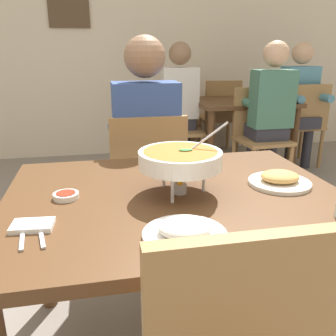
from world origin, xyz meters
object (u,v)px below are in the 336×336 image
Objects in this scene: appetizer_plate at (280,180)px; patron_bg_right at (269,107)px; chair_diner_main at (147,180)px; diner_main at (145,139)px; chair_bg_middle at (180,123)px; chair_bg_right at (258,131)px; dining_table_far at (241,112)px; rice_plate at (185,231)px; dining_table_main at (176,218)px; curry_bowl at (180,160)px; chair_bg_corner at (182,115)px; sauce_dish at (66,195)px; chair_bg_left at (303,121)px; chair_bg_window at (220,113)px; patron_bg_left at (300,98)px; patron_bg_middle at (179,100)px.

appetizer_plate is 1.99m from patron_bg_right.
diner_main reaches higher than chair_diner_main.
chair_bg_middle is 0.83m from chair_bg_right.
appetizer_plate is 2.07m from chair_bg_right.
rice_plate is at bearing -115.55° from dining_table_far.
dining_table_main is 0.94× the size of diner_main.
chair_bg_corner is (0.71, 2.87, -0.35)m from curry_bowl.
diner_main reaches higher than curry_bowl.
sauce_dish is 0.10× the size of chair_bg_left.
curry_bowl is 0.37× the size of chair_bg_right.
chair_bg_window is at bearing 91.60° from chair_bg_right.
chair_bg_middle is (-1.32, 0.17, 0.00)m from chair_bg_left.
chair_bg_middle is at bearing 70.59° from chair_diner_main.
patron_bg_left is (1.91, 2.63, -0.01)m from rice_plate.
dining_table_main is at bearing -178.66° from appetizer_plate.
patron_bg_left is at bearing 54.04° from rice_plate.
sauce_dish is at bearing -133.00° from patron_bg_right.
appetizer_plate is 0.18× the size of patron_bg_left.
appetizer_plate is at bearing -113.01° from chair_bg_right.
patron_bg_right reaches higher than chair_bg_middle.
appetizer_plate is at bearing -109.26° from dining_table_far.
patron_bg_right is at bearing 47.00° from sauce_dish.
patron_bg_middle is at bearing 68.02° from sauce_dish.
patron_bg_middle reaches higher than chair_bg_window.
chair_bg_left and chair_bg_right have the same top height.
dining_table_main is 0.94× the size of patron_bg_left.
curry_bowl is at bearing -124.66° from patron_bg_right.
dining_table_main is at bearing -4.60° from sauce_dish.
chair_bg_left is at bearing 56.61° from appetizer_plate.
patron_bg_left is 1.00× the size of patron_bg_right.
chair_bg_middle is at bearing 77.05° from rice_plate.
chair_bg_left and chair_bg_corner have the same top height.
chair_diner_main is 0.85m from curry_bowl.
patron_bg_middle reaches higher than chair_bg_corner.
rice_plate is 2.84m from chair_bg_middle.
chair_diner_main is 1.00× the size of chair_bg_middle.
dining_table_far is 0.58m from patron_bg_right.
chair_bg_left is (1.91, 1.50, 0.00)m from chair_diner_main.
dining_table_main and dining_table_far have the same top height.
chair_bg_corner is at bearing 72.65° from chair_bg_middle.
chair_diner_main is 2.22m from chair_bg_corner.
appetizer_plate is 2.72m from chair_bg_left.
chair_bg_right is 0.69× the size of patron_bg_right.
patron_bg_right is (0.05, -0.09, 0.24)m from chair_bg_right.
chair_bg_middle is at bearing -107.35° from chair_bg_corner.
chair_bg_middle is 1.00× the size of chair_bg_corner.
appetizer_plate is at bearing -105.09° from chair_bg_window.
chair_bg_right is (0.80, 1.90, -0.24)m from appetizer_plate.
rice_plate is 0.27× the size of chair_bg_corner.
dining_table_main is at bearing -124.97° from patron_bg_right.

